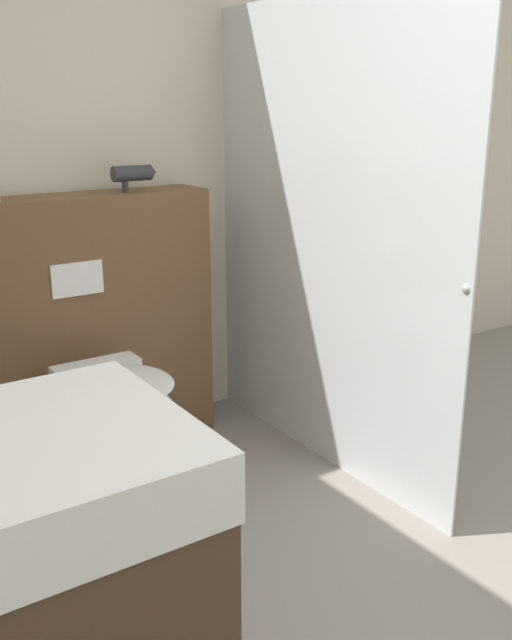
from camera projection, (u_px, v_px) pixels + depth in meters
name	position (u px, v px, depth m)	size (l,w,h in m)	color
wall_back	(137.00, 169.00, 3.30)	(8.00, 0.06, 2.50)	beige
partition_panel	(71.00, 331.00, 3.11)	(1.28, 0.26, 1.17)	brown
shower_glass	(325.00, 242.00, 2.97)	(0.04, 1.57, 1.96)	silver
toilet	(120.00, 424.00, 2.74)	(0.38, 0.54, 0.55)	white
hair_drier	(134.00, 174.00, 3.06)	(0.20, 0.07, 0.11)	#2D2D33
spare_toilet_roll	(183.00, 460.00, 3.11)	(0.10, 0.10, 0.10)	white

